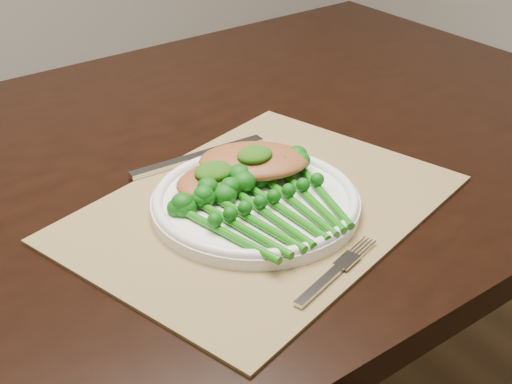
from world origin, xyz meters
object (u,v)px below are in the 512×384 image
dinner_plate (256,201)px  chicken_fillet_left (219,179)px  broccolini_bundle (279,214)px  placemat (262,208)px  dining_table (172,365)px

dinner_plate → chicken_fillet_left: (-0.02, 0.05, 0.02)m
broccolini_bundle → chicken_fillet_left: bearing=97.9°
placemat → broccolini_bundle: bearing=-120.2°
chicken_fillet_left → broccolini_bundle: size_ratio=0.60×
dining_table → chicken_fillet_left: bearing=-79.1°
chicken_fillet_left → broccolini_bundle: same height
dinner_plate → broccolini_bundle: broccolini_bundle is taller
dinner_plate → chicken_fillet_left: size_ratio=2.21×
placemat → dinner_plate: (-0.01, -0.00, 0.01)m
placemat → dinner_plate: 0.02m
placemat → dinner_plate: bearing=168.6°
dining_table → broccolini_bundle: bearing=-80.3°
broccolini_bundle → dining_table: bearing=99.4°
placemat → dining_table: bearing=92.9°
placemat → broccolini_bundle: size_ratio=2.40×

